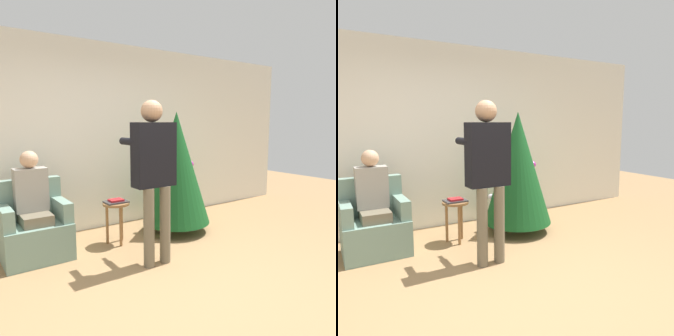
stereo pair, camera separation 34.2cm
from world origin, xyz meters
TOP-DOWN VIEW (x-y plane):
  - ground_plane at (0.00, 0.00)m, footprint 14.00×14.00m
  - wall_back at (0.00, 2.23)m, footprint 8.00×0.06m
  - christmas_tree at (0.96, 1.41)m, footprint 0.96×0.96m
  - armchair at (-0.94, 1.61)m, footprint 0.73×0.64m
  - person_seated at (-0.94, 1.58)m, footprint 0.36×0.46m
  - person_standing at (0.12, 0.67)m, footprint 0.48×0.57m
  - side_stool at (0.03, 1.45)m, footprint 0.34×0.34m
  - laptop at (0.03, 1.45)m, footprint 0.28×0.21m
  - book at (0.03, 1.45)m, footprint 0.17×0.14m

SIDE VIEW (x-z plane):
  - ground_plane at x=0.00m, z-range 0.00..0.00m
  - armchair at x=-0.94m, z-range -0.12..0.78m
  - side_stool at x=0.03m, z-range 0.16..0.70m
  - laptop at x=0.03m, z-range 0.54..0.56m
  - book at x=0.03m, z-range 0.56..0.59m
  - person_seated at x=-0.94m, z-range 0.06..1.30m
  - christmas_tree at x=0.96m, z-range 0.07..1.78m
  - person_standing at x=0.12m, z-range 0.20..2.00m
  - wall_back at x=0.00m, z-range 0.00..2.70m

